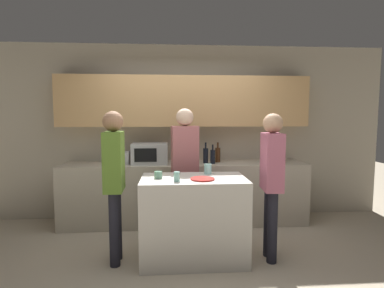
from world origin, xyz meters
TOP-DOWN VIEW (x-y plane):
  - ground_plane at (0.00, 0.00)m, footprint 14.00×14.00m
  - back_wall at (0.00, 1.66)m, footprint 6.40×0.40m
  - back_counter at (0.00, 1.39)m, footprint 3.60×0.62m
  - kitchen_island at (0.04, 0.22)m, footprint 1.15×0.66m
  - microwave at (-0.52, 1.39)m, footprint 0.52×0.39m
  - toaster at (-0.95, 1.39)m, footprint 0.26×0.16m
  - potted_plant at (1.44, 1.39)m, footprint 0.14×0.14m
  - bottle_0 at (0.31, 1.35)m, footprint 0.07×0.07m
  - bottle_1 at (0.40, 1.30)m, footprint 0.07×0.07m
  - bottle_2 at (0.50, 1.46)m, footprint 0.08×0.08m
  - plate_on_island at (0.13, 0.12)m, footprint 0.26×0.26m
  - cup_0 at (-0.15, 0.04)m, footprint 0.06×0.06m
  - cup_1 at (0.23, 0.43)m, footprint 0.09×0.09m
  - cup_2 at (-0.35, 0.22)m, footprint 0.09×0.09m
  - person_left at (-0.03, 0.81)m, footprint 0.36×0.23m
  - person_center at (0.90, 0.16)m, footprint 0.22×0.35m
  - person_right at (-0.82, 0.20)m, footprint 0.22×0.35m

SIDE VIEW (x-z plane):
  - ground_plane at x=0.00m, z-range 0.00..0.00m
  - back_counter at x=0.00m, z-range 0.00..0.91m
  - kitchen_island at x=0.04m, z-range 0.00..0.93m
  - plate_on_island at x=0.13m, z-range 0.93..0.94m
  - cup_2 at x=-0.35m, z-range 0.93..1.01m
  - person_center at x=0.90m, z-range 0.15..1.79m
  - cup_0 at x=-0.15m, z-range 0.93..1.03m
  - person_right at x=-0.82m, z-range 0.16..1.82m
  - cup_1 at x=0.23m, z-range 0.93..1.05m
  - toaster at x=-0.95m, z-range 0.91..1.09m
  - bottle_1 at x=0.40m, z-range 0.87..1.16m
  - person_left at x=-0.03m, z-range 0.17..1.87m
  - bottle_2 at x=0.50m, z-range 0.87..1.17m
  - bottle_0 at x=0.31m, z-range 0.87..1.18m
  - microwave at x=-0.52m, z-range 0.91..1.21m
  - potted_plant at x=1.44m, z-range 0.91..1.30m
  - back_wall at x=0.00m, z-range 0.19..2.89m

